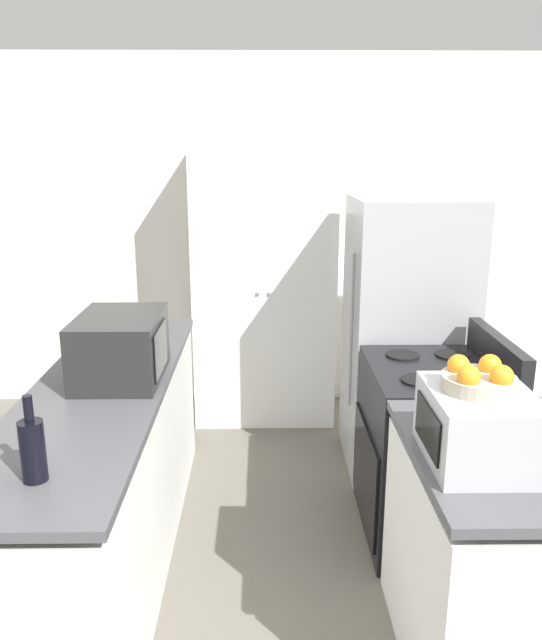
{
  "coord_description": "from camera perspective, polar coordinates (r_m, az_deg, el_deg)",
  "views": [
    {
      "loc": [
        -0.04,
        -1.42,
        1.93
      ],
      "look_at": [
        0.0,
        1.79,
        1.05
      ],
      "focal_mm": 35.0,
      "sensor_mm": 36.0,
      "label": 1
    }
  ],
  "objects": [
    {
      "name": "pantry_cabinet",
      "position": [
        4.48,
        -0.63,
        3.32
      ],
      "size": [
        0.99,
        0.58,
        2.0
      ],
      "color": "white",
      "rests_on": "ground_plane"
    },
    {
      "name": "counter_right",
      "position": [
        2.63,
        19.0,
        -20.35
      ],
      "size": [
        0.6,
        0.94,
        0.9
      ],
      "color": "silver",
      "rests_on": "ground_plane"
    },
    {
      "name": "stove",
      "position": [
        3.32,
        14.4,
        -11.48
      ],
      "size": [
        0.66,
        0.75,
        1.06
      ],
      "color": "black",
      "rests_on": "ground_plane"
    },
    {
      "name": "toaster_oven",
      "position": [
        2.24,
        18.42,
        -9.26
      ],
      "size": [
        0.35,
        0.41,
        0.25
      ],
      "color": "#B2B2B7",
      "rests_on": "counter_right"
    },
    {
      "name": "wall_back",
      "position": [
        4.75,
        -0.25,
        7.69
      ],
      "size": [
        7.0,
        0.06,
        2.6
      ],
      "color": "white",
      "rests_on": "ground_plane"
    },
    {
      "name": "refrigerator",
      "position": [
        3.89,
        12.2,
        -1.42
      ],
      "size": [
        0.72,
        0.72,
        1.67
      ],
      "color": "#A3A3A8",
      "rests_on": "ground_plane"
    },
    {
      "name": "fruit_bowl",
      "position": [
        2.19,
        18.48,
        -5.09
      ],
      "size": [
        0.25,
        0.25,
        0.11
      ],
      "color": "#B2A893",
      "rests_on": "toaster_oven"
    },
    {
      "name": "microwave",
      "position": [
        2.95,
        -13.58,
        -2.44
      ],
      "size": [
        0.38,
        0.52,
        0.3
      ],
      "color": "black",
      "rests_on": "counter_left"
    },
    {
      "name": "wine_bottle",
      "position": [
        2.16,
        -20.96,
        -10.93
      ],
      "size": [
        0.08,
        0.08,
        0.29
      ],
      "color": "black",
      "rests_on": "counter_left"
    },
    {
      "name": "counter_left",
      "position": [
        3.14,
        -14.78,
        -13.73
      ],
      "size": [
        0.6,
        2.26,
        0.9
      ],
      "color": "silver",
      "rests_on": "ground_plane"
    }
  ]
}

